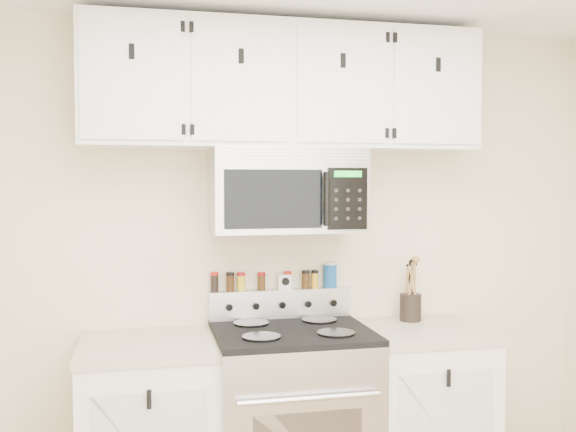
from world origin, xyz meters
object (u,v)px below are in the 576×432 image
object	(u,v)px
microwave	(287,190)
salt_canister	(330,275)
range	(292,421)
utensil_crock	(411,305)

from	to	relation	value
microwave	salt_canister	bearing A→B (deg)	29.40
range	utensil_crock	bearing A→B (deg)	14.51
microwave	salt_canister	distance (m)	0.56
utensil_crock	salt_canister	xyz separation A→B (m)	(-0.42, 0.10, 0.16)
microwave	range	bearing A→B (deg)	-90.23
salt_canister	utensil_crock	bearing A→B (deg)	-13.35
range	salt_canister	distance (m)	0.79
microwave	salt_canister	xyz separation A→B (m)	(0.28, 0.16, -0.46)
utensil_crock	salt_canister	size ratio (longest dim) A/B	2.50
utensil_crock	salt_canister	world-z (taller)	utensil_crock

